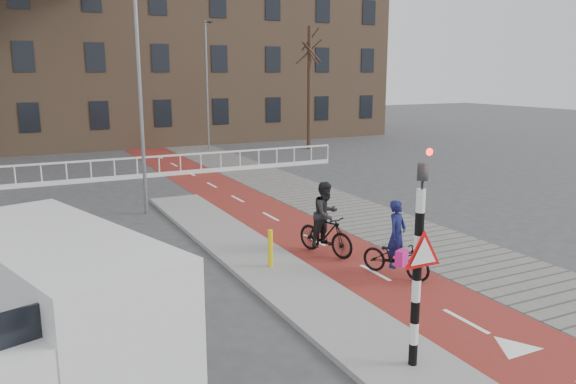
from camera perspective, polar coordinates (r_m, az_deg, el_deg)
name	(u,v)px	position (r m, az deg, el deg)	size (l,w,h in m)	color
ground	(371,317)	(11.45, 8.48, -12.41)	(120.00, 120.00, 0.00)	#38383A
bike_lane	(248,204)	(20.52, -4.12, -1.26)	(2.50, 60.00, 0.01)	maroon
sidewalk	(315,197)	(21.71, 2.72, -0.50)	(3.00, 60.00, 0.01)	slate
curb_island	(258,260)	(14.36, -3.07, -6.88)	(1.80, 16.00, 0.12)	gray
traffic_signal	(419,254)	(8.90, 13.16, -6.12)	(0.80, 0.80, 3.68)	black
bollard	(270,248)	(13.56, -1.80, -5.73)	(0.12, 0.12, 0.91)	yellow
cyclist_near	(396,251)	(13.43, 10.94, -5.93)	(1.27, 1.83, 1.83)	black
cyclist_far	(326,225)	(14.72, 3.84, -3.34)	(1.07, 1.88, 1.95)	black
van	(58,298)	(9.90, -22.33, -9.89)	(3.54, 5.55, 2.22)	silver
railing	(42,179)	(25.88, -23.74, 1.21)	(28.00, 0.10, 0.99)	silver
townhouse_row	(50,23)	(40.72, -22.99, 15.49)	(46.00, 10.00, 15.90)	#7F6047
tree_right	(309,89)	(35.32, 2.17, 10.46)	(0.25, 0.25, 7.49)	#321E16
streetlight_near	(140,87)	(19.14, -14.83, 10.28)	(0.12, 0.12, 8.51)	slate
streetlight_right	(207,87)	(35.08, -8.23, 10.53)	(0.12, 0.12, 7.73)	slate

